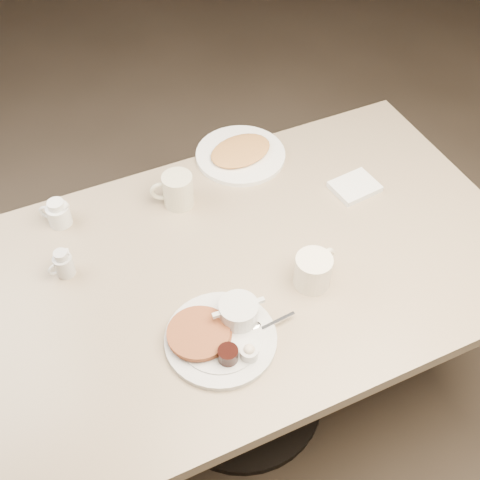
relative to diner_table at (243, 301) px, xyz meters
name	(u,v)px	position (x,y,z in m)	size (l,w,h in m)	color
room	(245,38)	(0.00, 0.00, 0.82)	(7.04, 8.04, 2.84)	#4C3F33
diner_table	(243,301)	(0.00, 0.00, 0.00)	(1.50, 0.90, 0.75)	tan
main_plate	(221,332)	(-0.14, -0.19, 0.19)	(0.33, 0.28, 0.07)	silver
coffee_mug_near	(314,270)	(0.14, -0.13, 0.22)	(0.14, 0.12, 0.09)	white
napkin	(355,187)	(0.42, 0.12, 0.18)	(0.14, 0.12, 0.02)	white
coffee_mug_far	(177,190)	(-0.08, 0.28, 0.22)	(0.13, 0.11, 0.10)	beige
creamer_left	(63,264)	(-0.43, 0.16, 0.21)	(0.07, 0.05, 0.08)	silver
creamer_right	(58,213)	(-0.40, 0.35, 0.21)	(0.08, 0.07, 0.08)	white
hash_plate	(241,153)	(0.17, 0.39, 0.18)	(0.33, 0.33, 0.04)	white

